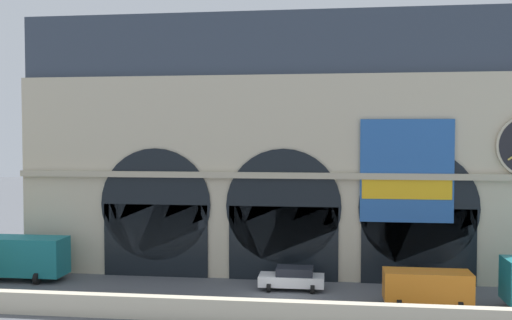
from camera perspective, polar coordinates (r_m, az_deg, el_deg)
name	(u,v)px	position (r m, az deg, el deg)	size (l,w,h in m)	color
ground_plane	(277,299)	(37.92, 2.07, -13.56)	(200.00, 200.00, 0.00)	#54565B
quay_parapet_wall	(269,312)	(33.23, 1.30, -14.72)	(90.00, 0.70, 1.30)	beige
station_building	(287,148)	(44.16, 3.04, 1.14)	(39.78, 5.83, 19.50)	beige
box_truck_west	(16,257)	(45.78, -22.57, -8.78)	(7.50, 2.91, 3.12)	black
car_center	(292,278)	(40.02, 3.60, -11.52)	(4.40, 2.22, 1.55)	white
van_mideast	(427,287)	(37.48, 16.50, -11.88)	(5.20, 2.48, 2.20)	orange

